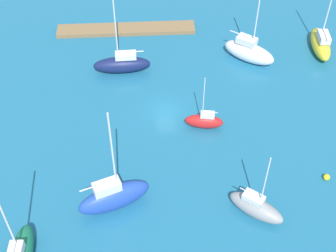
{
  "coord_description": "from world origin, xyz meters",
  "views": [
    {
      "loc": [
        2.27,
        43.55,
        40.95
      ],
      "look_at": [
        0.0,
        4.1,
        1.5
      ],
      "focal_mm": 50.29,
      "sensor_mm": 36.0,
      "label": 1
    }
  ],
  "objects_px": {
    "sailboat_navy_east_end": "(122,64)",
    "sailboat_red_inner_mooring": "(204,121)",
    "mooring_buoy_yellow": "(327,177)",
    "sailboat_yellow_west_end": "(321,43)",
    "sailboat_white_along_channel": "(249,51)",
    "sailboat_blue_off_beacon": "(114,196)",
    "sailboat_gray_by_breakwater": "(256,207)",
    "pier_dock": "(126,29)"
  },
  "relations": [
    {
      "from": "sailboat_yellow_west_end",
      "to": "sailboat_blue_off_beacon",
      "type": "relative_size",
      "value": 0.96
    },
    {
      "from": "sailboat_blue_off_beacon",
      "to": "sailboat_red_inner_mooring",
      "type": "bearing_deg",
      "value": 25.63
    },
    {
      "from": "sailboat_blue_off_beacon",
      "to": "sailboat_gray_by_breakwater",
      "type": "bearing_deg",
      "value": -27.78
    },
    {
      "from": "sailboat_yellow_west_end",
      "to": "sailboat_white_along_channel",
      "type": "height_order",
      "value": "sailboat_white_along_channel"
    },
    {
      "from": "pier_dock",
      "to": "sailboat_red_inner_mooring",
      "type": "xyz_separation_m",
      "value": [
        -9.64,
        21.57,
        0.7
      ]
    },
    {
      "from": "pier_dock",
      "to": "mooring_buoy_yellow",
      "type": "distance_m",
      "value": 37.78
    },
    {
      "from": "sailboat_red_inner_mooring",
      "to": "sailboat_blue_off_beacon",
      "type": "xyz_separation_m",
      "value": [
        10.65,
        11.25,
        0.73
      ]
    },
    {
      "from": "pier_dock",
      "to": "sailboat_yellow_west_end",
      "type": "xyz_separation_m",
      "value": [
        -28.24,
        6.88,
        1.07
      ]
    },
    {
      "from": "sailboat_navy_east_end",
      "to": "sailboat_white_along_channel",
      "type": "bearing_deg",
      "value": -176.91
    },
    {
      "from": "sailboat_navy_east_end",
      "to": "sailboat_red_inner_mooring",
      "type": "xyz_separation_m",
      "value": [
        -10.09,
        11.55,
        -0.33
      ]
    },
    {
      "from": "sailboat_navy_east_end",
      "to": "sailboat_gray_by_breakwater",
      "type": "bearing_deg",
      "value": 117.79
    },
    {
      "from": "pier_dock",
      "to": "sailboat_yellow_west_end",
      "type": "bearing_deg",
      "value": 166.31
    },
    {
      "from": "sailboat_white_along_channel",
      "to": "sailboat_blue_off_beacon",
      "type": "bearing_deg",
      "value": -90.14
    },
    {
      "from": "sailboat_red_inner_mooring",
      "to": "sailboat_white_along_channel",
      "type": "distance_m",
      "value": 15.25
    },
    {
      "from": "sailboat_gray_by_breakwater",
      "to": "sailboat_blue_off_beacon",
      "type": "relative_size",
      "value": 0.67
    },
    {
      "from": "sailboat_red_inner_mooring",
      "to": "mooring_buoy_yellow",
      "type": "xyz_separation_m",
      "value": [
        -12.59,
        8.98,
        -0.62
      ]
    },
    {
      "from": "pier_dock",
      "to": "sailboat_gray_by_breakwater",
      "type": "distance_m",
      "value": 37.11
    },
    {
      "from": "sailboat_red_inner_mooring",
      "to": "sailboat_white_along_channel",
      "type": "bearing_deg",
      "value": -111.0
    },
    {
      "from": "sailboat_navy_east_end",
      "to": "sailboat_red_inner_mooring",
      "type": "bearing_deg",
      "value": 129.31
    },
    {
      "from": "pier_dock",
      "to": "sailboat_white_along_channel",
      "type": "bearing_deg",
      "value": 154.09
    },
    {
      "from": "sailboat_blue_off_beacon",
      "to": "sailboat_white_along_channel",
      "type": "distance_m",
      "value": 30.55
    },
    {
      "from": "sailboat_yellow_west_end",
      "to": "sailboat_gray_by_breakwater",
      "type": "bearing_deg",
      "value": 156.6
    },
    {
      "from": "pier_dock",
      "to": "sailboat_gray_by_breakwater",
      "type": "relative_size",
      "value": 2.37
    },
    {
      "from": "sailboat_red_inner_mooring",
      "to": "sailboat_yellow_west_end",
      "type": "distance_m",
      "value": 23.7
    },
    {
      "from": "sailboat_navy_east_end",
      "to": "sailboat_red_inner_mooring",
      "type": "relative_size",
      "value": 1.86
    },
    {
      "from": "sailboat_navy_east_end",
      "to": "mooring_buoy_yellow",
      "type": "distance_m",
      "value": 30.61
    },
    {
      "from": "sailboat_yellow_west_end",
      "to": "sailboat_white_along_channel",
      "type": "bearing_deg",
      "value": 103.02
    },
    {
      "from": "sailboat_white_along_channel",
      "to": "sailboat_red_inner_mooring",
      "type": "bearing_deg",
      "value": -83.79
    },
    {
      "from": "sailboat_blue_off_beacon",
      "to": "mooring_buoy_yellow",
      "type": "bearing_deg",
      "value": -15.37
    },
    {
      "from": "mooring_buoy_yellow",
      "to": "sailboat_gray_by_breakwater",
      "type": "bearing_deg",
      "value": 24.68
    },
    {
      "from": "sailboat_yellow_west_end",
      "to": "sailboat_gray_by_breakwater",
      "type": "xyz_separation_m",
      "value": [
        14.73,
        27.68,
        -0.24
      ]
    },
    {
      "from": "sailboat_gray_by_breakwater",
      "to": "sailboat_white_along_channel",
      "type": "bearing_deg",
      "value": 119.02
    },
    {
      "from": "sailboat_navy_east_end",
      "to": "sailboat_white_along_channel",
      "type": "relative_size",
      "value": 1.05
    },
    {
      "from": "sailboat_navy_east_end",
      "to": "sailboat_white_along_channel",
      "type": "height_order",
      "value": "sailboat_navy_east_end"
    },
    {
      "from": "sailboat_yellow_west_end",
      "to": "mooring_buoy_yellow",
      "type": "height_order",
      "value": "sailboat_yellow_west_end"
    },
    {
      "from": "pier_dock",
      "to": "sailboat_blue_off_beacon",
      "type": "bearing_deg",
      "value": 88.24
    },
    {
      "from": "pier_dock",
      "to": "mooring_buoy_yellow",
      "type": "xyz_separation_m",
      "value": [
        -22.23,
        30.55,
        0.08
      ]
    },
    {
      "from": "sailboat_yellow_west_end",
      "to": "sailboat_blue_off_beacon",
      "type": "distance_m",
      "value": 39.1
    },
    {
      "from": "mooring_buoy_yellow",
      "to": "sailboat_red_inner_mooring",
      "type": "bearing_deg",
      "value": -35.5
    },
    {
      "from": "mooring_buoy_yellow",
      "to": "sailboat_yellow_west_end",
      "type": "bearing_deg",
      "value": -104.24
    },
    {
      "from": "sailboat_navy_east_end",
      "to": "sailboat_gray_by_breakwater",
      "type": "distance_m",
      "value": 28.23
    },
    {
      "from": "pier_dock",
      "to": "mooring_buoy_yellow",
      "type": "relative_size",
      "value": 28.59
    }
  ]
}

